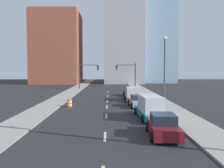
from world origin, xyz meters
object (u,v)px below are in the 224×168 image
object	(u,v)px
box_truck_teal	(150,108)
box_truck_brown	(133,94)
sedan_maroon	(163,126)
street_lamp	(165,66)
traffic_signal_left	(85,72)
traffic_barrel	(70,103)
sedan_silver	(138,101)
sedan_blue	(130,92)
traffic_signal_right	(129,72)

from	to	relation	value
box_truck_teal	box_truck_brown	world-z (taller)	box_truck_teal
sedan_maroon	box_truck_teal	xyz separation A→B (m)	(0.13, 6.10, 0.30)
street_lamp	sedan_maroon	distance (m)	14.43
box_truck_brown	traffic_signal_left	bearing A→B (deg)	115.32
traffic_barrel	sedan_silver	xyz separation A→B (m)	(8.30, 0.33, 0.18)
sedan_maroon	sedan_blue	bearing A→B (deg)	93.37
box_truck_teal	traffic_signal_right	bearing A→B (deg)	85.85
traffic_signal_right	street_lamp	world-z (taller)	street_lamp
traffic_signal_left	sedan_blue	size ratio (longest dim) A/B	1.22
box_truck_brown	traffic_signal_right	bearing A→B (deg)	87.69
traffic_barrel	sedan_maroon	world-z (taller)	sedan_maroon
traffic_signal_left	sedan_blue	bearing A→B (deg)	-55.20
street_lamp	box_truck_brown	world-z (taller)	street_lamp
traffic_signal_left	box_truck_brown	size ratio (longest dim) A/B	1.02
sedan_silver	sedan_blue	distance (m)	12.26
traffic_signal_left	box_truck_teal	distance (m)	33.58
traffic_signal_right	box_truck_brown	distance (m)	19.42
box_truck_brown	sedan_silver	bearing A→B (deg)	-87.47
traffic_barrel	street_lamp	world-z (taller)	street_lamp
traffic_signal_left	sedan_blue	distance (m)	15.76
traffic_signal_right	sedan_maroon	world-z (taller)	traffic_signal_right
street_lamp	traffic_signal_right	bearing A→B (deg)	95.15
traffic_signal_right	sedan_silver	world-z (taller)	traffic_signal_right
traffic_signal_left	sedan_maroon	distance (m)	39.46
traffic_signal_left	traffic_signal_right	distance (m)	9.79
traffic_signal_right	box_truck_brown	size ratio (longest dim) A/B	1.02
box_truck_teal	sedan_silver	world-z (taller)	box_truck_teal
street_lamp	sedan_silver	world-z (taller)	street_lamp
traffic_signal_right	sedan_blue	distance (m)	13.10
street_lamp	box_truck_teal	distance (m)	8.84
sedan_silver	sedan_blue	bearing A→B (deg)	87.97
traffic_signal_left	traffic_barrel	xyz separation A→B (m)	(0.56, -25.28, -3.31)
traffic_barrel	sedan_silver	size ratio (longest dim) A/B	0.21
sedan_maroon	box_truck_teal	world-z (taller)	box_truck_teal
sedan_silver	box_truck_teal	bearing A→B (deg)	-90.25
traffic_signal_right	sedan_blue	world-z (taller)	traffic_signal_right
sedan_maroon	box_truck_brown	size ratio (longest dim) A/B	0.81
box_truck_teal	sedan_blue	size ratio (longest dim) A/B	1.31
traffic_signal_right	traffic_barrel	xyz separation A→B (m)	(-9.22, -25.28, -3.31)
street_lamp	sedan_silver	size ratio (longest dim) A/B	1.90
traffic_signal_left	traffic_barrel	bearing A→B (deg)	-88.73
street_lamp	box_truck_teal	xyz separation A→B (m)	(-2.92, -7.37, -3.91)
street_lamp	sedan_blue	xyz separation A→B (m)	(-3.21, 12.15, -4.24)
sedan_maroon	sedan_silver	size ratio (longest dim) A/B	1.03
sedan_blue	traffic_signal_right	bearing A→B (deg)	86.09
traffic_signal_right	sedan_blue	size ratio (longest dim) A/B	1.22
sedan_silver	traffic_signal_left	bearing A→B (deg)	107.33
traffic_barrel	sedan_blue	world-z (taller)	sedan_blue
street_lamp	box_truck_brown	xyz separation A→B (m)	(-3.33, 5.65, -3.98)
sedan_silver	street_lamp	bearing A→B (deg)	-0.21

